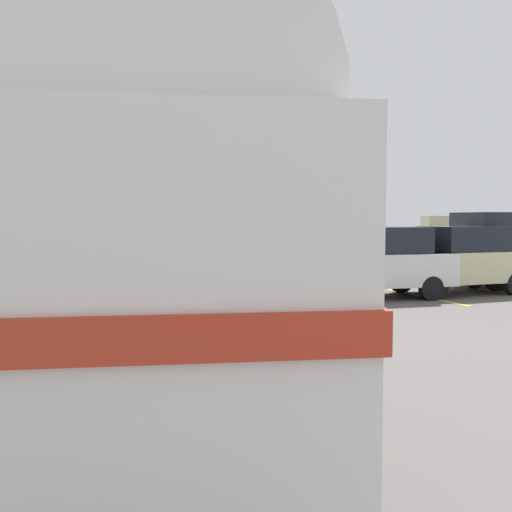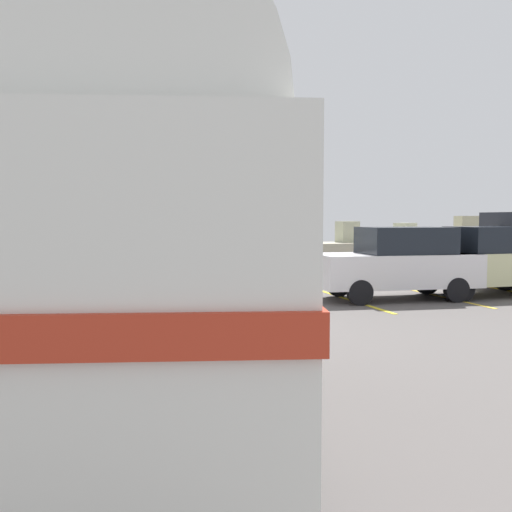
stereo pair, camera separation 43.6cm
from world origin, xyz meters
name	(u,v)px [view 2 (the right image)]	position (x,y,z in m)	size (l,w,h in m)	color
ground	(230,338)	(0.00, 0.00, 0.01)	(32.00, 26.00, 0.02)	#56514F
breakwater	(146,256)	(-0.28, 11.81, 0.69)	(31.36, 2.37, 2.37)	#AEA78F
parking_lines	(481,294)	(7.94, 3.50, 0.02)	(7.92, 4.40, 0.01)	gold
vintage_coach	(153,224)	(-1.63, -2.99, 2.05)	(4.27, 8.90, 3.70)	black
parked_car_nearest	(398,262)	(5.29, 3.35, 0.97)	(4.24, 2.06, 1.86)	black
parked_car_middle	(488,260)	(7.98, 3.30, 0.97)	(4.11, 1.75, 1.86)	black
lamp_post	(219,155)	(1.27, 6.43, 3.89)	(0.69, 0.99, 6.96)	#5B5B60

